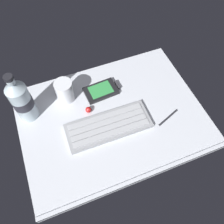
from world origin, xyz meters
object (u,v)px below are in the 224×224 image
object	(u,v)px
keyboard	(108,126)
juice_cup	(65,92)
stylus_pen	(168,117)
water_bottle	(22,100)
handheld_device	(102,90)
trackball_mouse	(88,110)

from	to	relation	value
keyboard	juice_cup	world-z (taller)	juice_cup
juice_cup	keyboard	bearing A→B (deg)	-59.30
keyboard	juice_cup	distance (cm)	20.08
stylus_pen	juice_cup	bearing A→B (deg)	125.08
keyboard	water_bottle	bearing A→B (deg)	148.54
handheld_device	juice_cup	bearing A→B (deg)	171.10
keyboard	handheld_device	size ratio (longest dim) A/B	2.22
keyboard	juice_cup	xyz separation A→B (cm)	(-10.13, 17.05, 3.10)
juice_cup	trackball_mouse	bearing A→B (deg)	-56.11
handheld_device	keyboard	bearing A→B (deg)	-102.53
juice_cup	stylus_pen	size ratio (longest dim) A/B	0.89
juice_cup	water_bottle	distance (cm)	15.14
stylus_pen	handheld_device	bearing A→B (deg)	112.05
trackball_mouse	stylus_pen	bearing A→B (deg)	-26.67
handheld_device	stylus_pen	world-z (taller)	handheld_device
trackball_mouse	keyboard	bearing A→B (deg)	-62.79
handheld_device	trackball_mouse	xyz separation A→B (cm)	(-7.66, -6.51, 0.37)
water_bottle	stylus_pen	distance (cm)	49.76
keyboard	handheld_device	bearing A→B (deg)	77.47
trackball_mouse	water_bottle	bearing A→B (deg)	162.21
water_bottle	trackball_mouse	world-z (taller)	water_bottle
water_bottle	trackball_mouse	size ratio (longest dim) A/B	9.45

